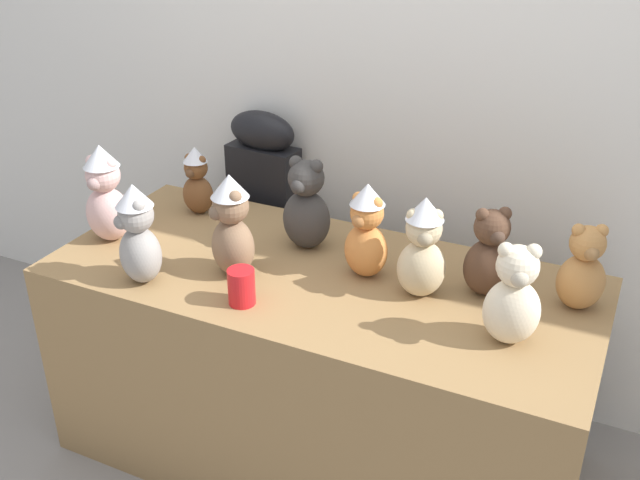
{
  "coord_description": "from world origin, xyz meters",
  "views": [
    {
      "loc": [
        0.86,
        -1.56,
        1.9
      ],
      "look_at": [
        0.0,
        0.25,
        0.86
      ],
      "focal_mm": 41.5,
      "sensor_mm": 36.0,
      "label": 1
    }
  ],
  "objects_px": {
    "party_cup_red": "(241,287)",
    "teddy_bear_mocha": "(232,226)",
    "teddy_bear_sand": "(423,249)",
    "teddy_bear_ginger": "(366,232)",
    "teddy_bear_cocoa": "(489,255)",
    "display_table": "(320,369)",
    "teddy_bear_caramel": "(583,270)",
    "teddy_bear_charcoal": "(306,206)",
    "teddy_bear_blush": "(106,195)",
    "teddy_bear_cream": "(513,297)",
    "instrument_case": "(266,235)",
    "teddy_bear_chestnut": "(197,181)",
    "teddy_bear_ash": "(138,235)"
  },
  "relations": [
    {
      "from": "party_cup_red",
      "to": "teddy_bear_mocha",
      "type": "bearing_deg",
      "value": 128.38
    },
    {
      "from": "teddy_bear_sand",
      "to": "teddy_bear_mocha",
      "type": "bearing_deg",
      "value": 170.02
    },
    {
      "from": "teddy_bear_sand",
      "to": "party_cup_red",
      "type": "relative_size",
      "value": 2.88
    },
    {
      "from": "teddy_bear_ginger",
      "to": "teddy_bear_cocoa",
      "type": "xyz_separation_m",
      "value": [
        0.37,
        0.05,
        -0.02
      ]
    },
    {
      "from": "display_table",
      "to": "teddy_bear_caramel",
      "type": "xyz_separation_m",
      "value": [
        0.75,
        0.15,
        0.49
      ]
    },
    {
      "from": "teddy_bear_charcoal",
      "to": "teddy_bear_sand",
      "type": "bearing_deg",
      "value": -13.77
    },
    {
      "from": "teddy_bear_mocha",
      "to": "teddy_bear_cocoa",
      "type": "relative_size",
      "value": 1.18
    },
    {
      "from": "teddy_bear_mocha",
      "to": "party_cup_red",
      "type": "relative_size",
      "value": 3.02
    },
    {
      "from": "teddy_bear_charcoal",
      "to": "teddy_bear_blush",
      "type": "relative_size",
      "value": 0.93
    },
    {
      "from": "display_table",
      "to": "party_cup_red",
      "type": "bearing_deg",
      "value": -117.9
    },
    {
      "from": "teddy_bear_mocha",
      "to": "teddy_bear_caramel",
      "type": "distance_m",
      "value": 1.03
    },
    {
      "from": "teddy_bear_mocha",
      "to": "party_cup_red",
      "type": "height_order",
      "value": "teddy_bear_mocha"
    },
    {
      "from": "teddy_bear_cocoa",
      "to": "teddy_bear_cream",
      "type": "height_order",
      "value": "teddy_bear_cream"
    },
    {
      "from": "teddy_bear_cocoa",
      "to": "teddy_bear_blush",
      "type": "bearing_deg",
      "value": 156.15
    },
    {
      "from": "instrument_case",
      "to": "teddy_bear_charcoal",
      "type": "bearing_deg",
      "value": -39.93
    },
    {
      "from": "teddy_bear_chestnut",
      "to": "teddy_bear_caramel",
      "type": "bearing_deg",
      "value": -2.86
    },
    {
      "from": "display_table",
      "to": "teddy_bear_mocha",
      "type": "bearing_deg",
      "value": -156.32
    },
    {
      "from": "teddy_bear_mocha",
      "to": "party_cup_red",
      "type": "bearing_deg",
      "value": -18.47
    },
    {
      "from": "teddy_bear_sand",
      "to": "party_cup_red",
      "type": "height_order",
      "value": "teddy_bear_sand"
    },
    {
      "from": "teddy_bear_charcoal",
      "to": "teddy_bear_mocha",
      "type": "xyz_separation_m",
      "value": [
        -0.13,
        -0.26,
        0.02
      ]
    },
    {
      "from": "instrument_case",
      "to": "teddy_bear_blush",
      "type": "relative_size",
      "value": 3.1
    },
    {
      "from": "teddy_bear_ash",
      "to": "teddy_bear_chestnut",
      "type": "xyz_separation_m",
      "value": [
        -0.12,
        0.49,
        -0.03
      ]
    },
    {
      "from": "teddy_bear_charcoal",
      "to": "teddy_bear_cocoa",
      "type": "distance_m",
      "value": 0.62
    },
    {
      "from": "teddy_bear_cream",
      "to": "party_cup_red",
      "type": "bearing_deg",
      "value": 172.04
    },
    {
      "from": "display_table",
      "to": "teddy_bear_cocoa",
      "type": "xyz_separation_m",
      "value": [
        0.49,
        0.11,
        0.5
      ]
    },
    {
      "from": "instrument_case",
      "to": "teddy_bear_cocoa",
      "type": "distance_m",
      "value": 1.11
    },
    {
      "from": "teddy_bear_caramel",
      "to": "party_cup_red",
      "type": "xyz_separation_m",
      "value": [
        -0.89,
        -0.4,
        -0.07
      ]
    },
    {
      "from": "teddy_bear_mocha",
      "to": "teddy_bear_chestnut",
      "type": "bearing_deg",
      "value": 170.02
    },
    {
      "from": "teddy_bear_ginger",
      "to": "teddy_bear_charcoal",
      "type": "distance_m",
      "value": 0.26
    },
    {
      "from": "teddy_bear_ginger",
      "to": "teddy_bear_cocoa",
      "type": "relative_size",
      "value": 1.1
    },
    {
      "from": "teddy_bear_blush",
      "to": "teddy_bear_sand",
      "type": "xyz_separation_m",
      "value": [
        1.07,
        0.11,
        -0.01
      ]
    },
    {
      "from": "instrument_case",
      "to": "teddy_bear_ginger",
      "type": "bearing_deg",
      "value": -31.62
    },
    {
      "from": "display_table",
      "to": "party_cup_red",
      "type": "height_order",
      "value": "party_cup_red"
    },
    {
      "from": "teddy_bear_cream",
      "to": "teddy_bear_ash",
      "type": "relative_size",
      "value": 0.92
    },
    {
      "from": "teddy_bear_cocoa",
      "to": "instrument_case",
      "type": "bearing_deg",
      "value": 124.75
    },
    {
      "from": "teddy_bear_cream",
      "to": "teddy_bear_sand",
      "type": "relative_size",
      "value": 0.93
    },
    {
      "from": "display_table",
      "to": "teddy_bear_caramel",
      "type": "distance_m",
      "value": 0.91
    },
    {
      "from": "display_table",
      "to": "teddy_bear_cream",
      "type": "xyz_separation_m",
      "value": [
        0.61,
        -0.11,
        0.51
      ]
    },
    {
      "from": "teddy_bear_cocoa",
      "to": "teddy_bear_sand",
      "type": "distance_m",
      "value": 0.2
    },
    {
      "from": "teddy_bear_ginger",
      "to": "teddy_bear_chestnut",
      "type": "distance_m",
      "value": 0.74
    },
    {
      "from": "teddy_bear_cream",
      "to": "teddy_bear_ash",
      "type": "xyz_separation_m",
      "value": [
        -1.09,
        -0.16,
        0.02
      ]
    },
    {
      "from": "teddy_bear_cocoa",
      "to": "display_table",
      "type": "bearing_deg",
      "value": 159.52
    },
    {
      "from": "teddy_bear_ginger",
      "to": "teddy_bear_sand",
      "type": "xyz_separation_m",
      "value": [
        0.19,
        -0.04,
        0.0
      ]
    },
    {
      "from": "instrument_case",
      "to": "teddy_bear_mocha",
      "type": "distance_m",
      "value": 0.76
    },
    {
      "from": "display_table",
      "to": "teddy_bear_chestnut",
      "type": "relative_size",
      "value": 6.76
    },
    {
      "from": "teddy_bear_charcoal",
      "to": "teddy_bear_cream",
      "type": "distance_m",
      "value": 0.78
    },
    {
      "from": "instrument_case",
      "to": "teddy_bear_blush",
      "type": "height_order",
      "value": "teddy_bear_blush"
    },
    {
      "from": "teddy_bear_ginger",
      "to": "teddy_bear_mocha",
      "type": "relative_size",
      "value": 0.93
    },
    {
      "from": "teddy_bear_charcoal",
      "to": "party_cup_red",
      "type": "relative_size",
      "value": 2.87
    },
    {
      "from": "teddy_bear_cocoa",
      "to": "teddy_bear_ginger",
      "type": "bearing_deg",
      "value": 155.01
    }
  ]
}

